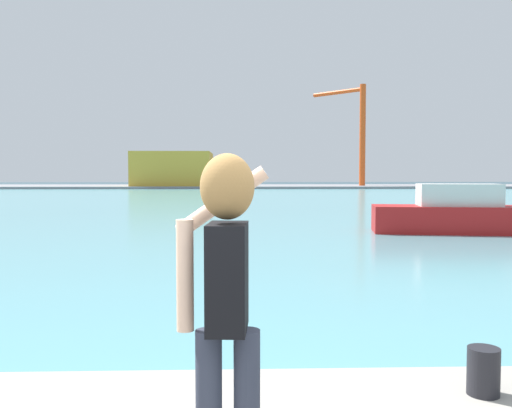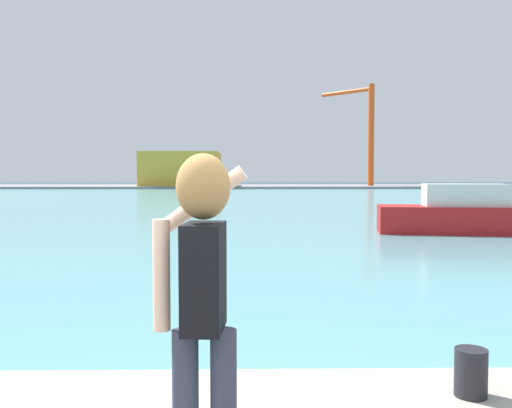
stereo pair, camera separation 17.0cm
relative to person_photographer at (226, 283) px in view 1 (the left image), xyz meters
The scene contains 8 objects.
ground_plane 49.73m from the person_photographer, 90.18° to the left, with size 220.00×220.00×0.00m, color #334751.
harbor_water 51.73m from the person_photographer, 90.18° to the left, with size 140.00×100.00×0.02m, color #599EA8.
far_shore_dock 91.71m from the person_photographer, 90.10° to the left, with size 140.00×20.00×0.38m, color gray.
person_photographer is the anchor object (origin of this frame).
harbor_bollard 2.36m from the person_photographer, 30.49° to the left, with size 0.24×0.24×0.35m, color black.
boat_moored 20.09m from the person_photographer, 62.25° to the left, with size 8.68×3.39×1.87m.
warehouse_left 90.63m from the person_photographer, 96.68° to the left, with size 12.55×13.14×5.51m, color gold.
port_crane 92.29m from the person_photographer, 77.37° to the left, with size 7.77×8.36×16.78m.
Camera 1 is at (0.22, -2.55, 2.25)m, focal length 38.81 mm.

